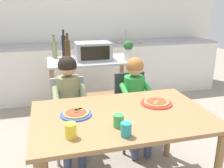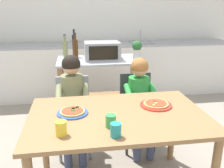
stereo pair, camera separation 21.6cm
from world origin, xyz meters
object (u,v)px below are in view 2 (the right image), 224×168
toaster_oven (102,51)px  potted_herb_plant (137,50)px  dining_chair_right (137,105)px  drinking_cup_yellow (61,128)px  kitchen_island_cart (100,80)px  bottle_clear_vinegar (76,51)px  bottle_squat_spirits (65,48)px  drinking_cup_teal (116,130)px  dining_chair_left (73,110)px  drinking_cup_green (111,121)px  pizza_plate_red_rimmed (156,104)px  bottle_tall_green_wine (74,45)px  child_in_green_shirt (140,95)px  pizza_plate_blue_rimmed (73,112)px  child_in_olive_shirt (73,97)px  dining_table (118,125)px

toaster_oven → potted_herb_plant: 0.45m
dining_chair_right → drinking_cup_yellow: 1.29m
kitchen_island_cart → bottle_clear_vinegar: bearing=-140.7°
bottle_squat_spirits → drinking_cup_teal: (0.35, -1.97, -0.21)m
drinking_cup_yellow → dining_chair_left: bearing=85.8°
dining_chair_left → drinking_cup_green: size_ratio=8.97×
toaster_oven → dining_chair_left: bearing=-119.4°
pizza_plate_red_rimmed → drinking_cup_yellow: (-0.76, -0.38, 0.04)m
bottle_tall_green_wine → pizza_plate_red_rimmed: bottle_tall_green_wine is taller
child_in_green_shirt → drinking_cup_yellow: size_ratio=10.24×
bottle_clear_vinegar → potted_herb_plant: (0.75, 0.06, -0.02)m
dining_chair_right → pizza_plate_blue_rimmed: bearing=-135.8°
kitchen_island_cart → child_in_green_shirt: bearing=-67.3°
child_in_green_shirt → drinking_cup_yellow: bearing=-131.1°
bottle_squat_spirits → child_in_olive_shirt: 1.08m
potted_herb_plant → child_in_green_shirt: bearing=-100.1°
potted_herb_plant → pizza_plate_red_rimmed: size_ratio=0.96×
kitchen_island_cart → bottle_clear_vinegar: (-0.31, -0.25, 0.44)m
kitchen_island_cart → drinking_cup_yellow: kitchen_island_cart is taller
toaster_oven → drinking_cup_green: bearing=-94.5°
child_in_green_shirt → pizza_plate_red_rimmed: child_in_green_shirt is taller
bottle_tall_green_wine → drinking_cup_green: (0.22, -1.81, -0.25)m
dining_table → drinking_cup_yellow: size_ratio=14.00×
bottle_tall_green_wine → dining_table: bottle_tall_green_wine is taller
child_in_green_shirt → potted_herb_plant: bearing=79.9°
kitchen_island_cart → drinking_cup_yellow: bearing=-104.4°
kitchen_island_cart → child_in_green_shirt: (0.33, -0.80, 0.06)m
drinking_cup_green → bottle_squat_spirits: bearing=100.6°
child_in_olive_shirt → child_in_green_shirt: bearing=1.4°
potted_herb_plant → child_in_green_shirt: (-0.11, -0.61, -0.36)m
child_in_green_shirt → pizza_plate_red_rimmed: 0.51m
dining_table → bottle_squat_spirits: bearing=104.7°
toaster_oven → bottle_tall_green_wine: bottle_tall_green_wine is taller
drinking_cup_green → bottle_tall_green_wine: bearing=96.9°
dining_table → drinking_cup_yellow: bearing=-148.0°
dining_chair_left → child_in_olive_shirt: bearing=-90.0°
kitchen_island_cart → potted_herb_plant: size_ratio=4.28×
potted_herb_plant → pizza_plate_red_rimmed: (-0.11, -1.11, -0.26)m
dining_table → drinking_cup_teal: size_ratio=14.80×
kitchen_island_cart → pizza_plate_blue_rimmed: bearing=-104.9°
pizza_plate_blue_rimmed → dining_table: bearing=-10.6°
bottle_tall_green_wine → potted_herb_plant: bearing=-27.1°
pizza_plate_blue_rimmed → drinking_cup_green: size_ratio=2.67×
kitchen_island_cart → child_in_olive_shirt: size_ratio=1.03×
pizza_plate_blue_rimmed → drinking_cup_green: 0.37m
kitchen_island_cart → pizza_plate_blue_rimmed: (-0.36, -1.35, 0.16)m
dining_table → child_in_green_shirt: 0.70m
bottle_clear_vinegar → drinking_cup_green: size_ratio=4.07×
pizza_plate_red_rimmed → drinking_cup_green: size_ratio=2.93×
bottle_squat_spirits → dining_table: bottle_squat_spirits is taller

